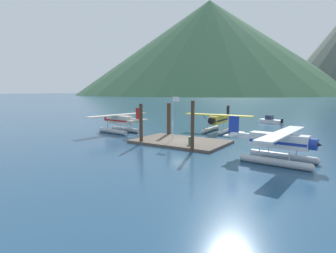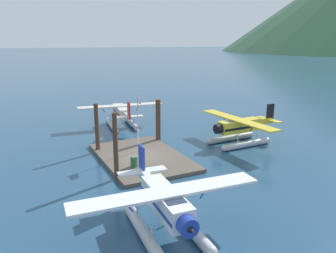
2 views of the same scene
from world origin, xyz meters
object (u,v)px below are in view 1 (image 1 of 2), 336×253
(seaplane_cream_port_fwd, at_px, (119,122))
(boat_white_open_north, at_px, (270,121))
(fuel_drum, at_px, (191,141))
(seaplane_yellow_bow_centre, at_px, (218,122))
(seaplane_white_stbd_aft, at_px, (279,145))
(flagpole, at_px, (174,112))

(seaplane_cream_port_fwd, relative_size, boat_white_open_north, 2.20)
(fuel_drum, bearing_deg, seaplane_yellow_bow_centre, 99.19)
(seaplane_white_stbd_aft, distance_m, boat_white_open_north, 31.34)
(flagpole, bearing_deg, seaplane_white_stbd_aft, -15.03)
(flagpole, distance_m, seaplane_cream_port_fwd, 11.24)
(flagpole, distance_m, seaplane_white_stbd_aft, 13.48)
(fuel_drum, bearing_deg, flagpole, 152.61)
(seaplane_cream_port_fwd, height_order, boat_white_open_north, seaplane_cream_port_fwd)
(flagpole, distance_m, seaplane_yellow_bow_centre, 10.78)
(seaplane_yellow_bow_centre, xyz_separation_m, seaplane_cream_port_fwd, (-12.22, -8.51, 0.00))
(boat_white_open_north, bearing_deg, seaplane_white_stbd_aft, -75.55)
(seaplane_white_stbd_aft, relative_size, boat_white_open_north, 2.20)
(fuel_drum, bearing_deg, seaplane_white_stbd_aft, -10.27)
(fuel_drum, bearing_deg, boat_white_open_north, 86.57)
(fuel_drum, relative_size, boat_white_open_north, 0.18)
(seaplane_white_stbd_aft, xyz_separation_m, boat_white_open_north, (-7.81, 30.33, -1.09))
(seaplane_yellow_bow_centre, distance_m, seaplane_cream_port_fwd, 14.89)
(flagpole, height_order, seaplane_yellow_bow_centre, flagpole)
(fuel_drum, height_order, seaplane_cream_port_fwd, seaplane_cream_port_fwd)
(seaplane_cream_port_fwd, bearing_deg, flagpole, -10.30)
(flagpole, xyz_separation_m, seaplane_cream_port_fwd, (-10.87, 1.98, -2.09))
(boat_white_open_north, bearing_deg, fuel_drum, -93.43)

